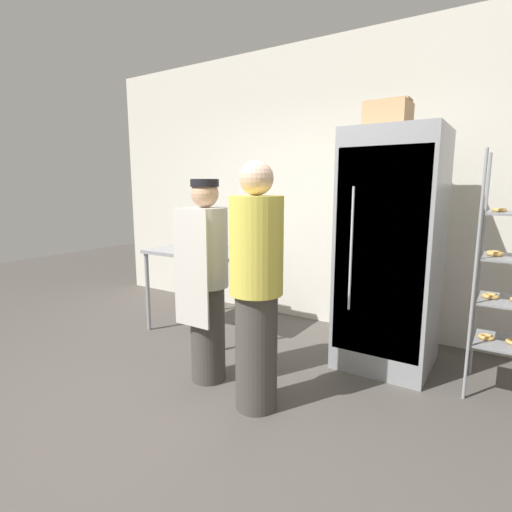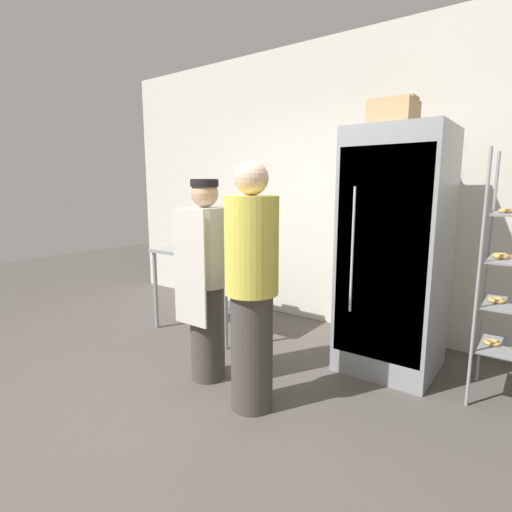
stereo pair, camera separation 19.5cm
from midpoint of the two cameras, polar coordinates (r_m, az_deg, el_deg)
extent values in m
plane|color=#4C4742|center=(2.96, -7.77, -21.44)|extent=(14.00, 14.00, 0.00)
cube|color=silver|center=(4.49, 13.26, 9.64)|extent=(6.40, 0.12, 3.07)
cube|color=gray|center=(3.52, 20.77, 0.44)|extent=(0.75, 0.75, 1.99)
cube|color=gray|center=(3.17, 18.97, -0.07)|extent=(0.69, 0.02, 1.63)
cylinder|color=silver|center=(3.20, 15.31, 0.76)|extent=(0.02, 0.02, 0.98)
cylinder|color=#93969B|center=(3.12, 30.73, -3.36)|extent=(0.02, 0.02, 1.79)
cylinder|color=#93969B|center=(3.58, 31.53, -1.90)|extent=(0.02, 0.02, 1.79)
torus|color=#DBA351|center=(3.47, 32.08, -10.45)|extent=(0.11, 0.11, 0.03)
torus|color=#DBA351|center=(3.38, 32.57, -5.36)|extent=(0.11, 0.11, 0.03)
torus|color=#DBA351|center=(3.32, 33.09, 0.00)|extent=(0.11, 0.11, 0.04)
torus|color=#DBA351|center=(3.29, 33.60, 5.39)|extent=(0.09, 0.09, 0.03)
cube|color=gray|center=(4.23, -5.55, 0.69)|extent=(1.08, 0.69, 0.04)
cylinder|color=gray|center=(4.46, -12.92, -4.81)|extent=(0.04, 0.04, 0.84)
cylinder|color=gray|center=(3.78, -2.89, -7.24)|extent=(0.04, 0.04, 0.84)
cylinder|color=gray|center=(4.87, -7.43, -3.40)|extent=(0.04, 0.04, 0.84)
cylinder|color=gray|center=(4.25, 2.39, -5.28)|extent=(0.04, 0.04, 0.84)
cube|color=silver|center=(4.26, -5.46, 1.36)|extent=(0.25, 0.23, 0.05)
cube|color=silver|center=(4.33, -4.42, 3.40)|extent=(0.24, 0.01, 0.23)
torus|color=#C66B84|center=(4.26, -6.33, 1.85)|extent=(0.08, 0.08, 0.03)
torus|color=#C66B84|center=(4.19, -5.39, 1.74)|extent=(0.08, 0.08, 0.03)
torus|color=#C66B84|center=(4.32, -5.54, 1.98)|extent=(0.08, 0.08, 0.03)
torus|color=#C66B84|center=(4.26, -4.60, 1.88)|extent=(0.08, 0.08, 0.03)
cylinder|color=black|center=(4.66, -7.53, 2.21)|extent=(0.13, 0.13, 0.08)
cylinder|color=#B2BCC1|center=(4.65, -7.56, 3.57)|extent=(0.10, 0.10, 0.15)
cylinder|color=black|center=(4.64, -7.58, 4.58)|extent=(0.10, 0.10, 0.02)
cube|color=tan|center=(3.65, 20.58, 18.29)|extent=(0.34, 0.34, 0.23)
cube|color=#A58057|center=(3.67, 20.70, 20.19)|extent=(0.35, 0.18, 0.02)
cylinder|color=#47423D|center=(3.26, -5.19, -10.81)|extent=(0.27, 0.27, 0.77)
cylinder|color=beige|center=(3.08, -5.39, 1.26)|extent=(0.34, 0.34, 0.61)
sphere|color=tan|center=(3.05, -5.52, 8.87)|extent=(0.21, 0.21, 0.21)
cube|color=beige|center=(2.98, -7.64, -1.72)|extent=(0.32, 0.02, 0.88)
cylinder|color=black|center=(3.05, -5.54, 10.34)|extent=(0.21, 0.21, 0.06)
cylinder|color=#47423D|center=(2.83, 1.42, -13.47)|extent=(0.29, 0.29, 0.82)
cylinder|color=#DBCC4C|center=(2.63, 1.49, 1.48)|extent=(0.36, 0.36, 0.65)
sphere|color=beige|center=(2.60, 1.53, 11.07)|extent=(0.22, 0.22, 0.22)
camera|label=1|loc=(0.10, -88.22, 0.31)|focal=28.00mm
camera|label=2|loc=(0.10, 91.78, -0.31)|focal=28.00mm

